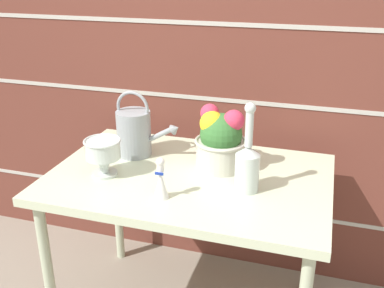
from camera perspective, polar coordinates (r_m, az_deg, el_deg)
The scene contains 8 objects.
brick_wall at distance 2.19m, azimuth 3.76°, elevation 10.45°, with size 3.60×0.08×2.20m.
patio_table at distance 1.87m, azimuth -0.34°, elevation -5.90°, with size 1.13×0.76×0.74m.
watering_can at distance 2.00m, azimuth -7.28°, elevation 1.58°, with size 0.30×0.15×0.29m.
crystal_pedestal_bowl at distance 1.83m, azimuth -11.25°, elevation -0.92°, with size 0.15×0.15×0.15m.
flower_planter at distance 1.86m, azimuth 3.62°, elevation 0.53°, with size 0.22×0.22×0.27m.
glass_decanter at distance 1.69m, azimuth 7.05°, elevation -2.49°, with size 0.09×0.09×0.35m.
figurine_vase at distance 1.64m, azimuth -3.97°, elevation -4.80°, with size 0.06×0.06×0.16m.
fallen_petal at distance 1.66m, azimuth -3.80°, elevation -7.01°, with size 0.01×0.01×0.01m.
Camera 1 is at (0.50, -1.57, 1.56)m, focal length 42.00 mm.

